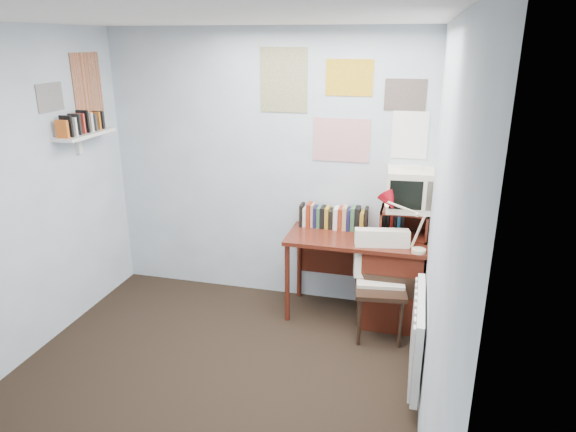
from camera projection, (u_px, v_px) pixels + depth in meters
name	position (u px, v px, depth m)	size (l,w,h in m)	color
ground	(195.00, 403.00, 3.55)	(3.50, 3.50, 0.00)	black
back_wall	(265.00, 169.00, 4.75)	(3.00, 0.02, 2.50)	silver
right_wall	(436.00, 259.00, 2.80)	(0.02, 3.50, 2.50)	silver
ceiling	(168.00, 16.00, 2.74)	(3.00, 3.50, 0.02)	white
desk	(386.00, 277.00, 4.50)	(1.20, 0.55, 0.76)	#521E12
desk_chair	(380.00, 289.00, 4.22)	(0.45, 0.43, 0.87)	black
desk_lamp	(421.00, 229.00, 4.06)	(0.29, 0.25, 0.41)	#A80B18
tv_riser	(404.00, 223.00, 4.42)	(0.40, 0.30, 0.25)	#521E12
crt_tv	(411.00, 188.00, 4.33)	(0.40, 0.37, 0.38)	beige
book_row	(333.00, 216.00, 4.64)	(0.60, 0.14, 0.22)	#521E12
radiator	(418.00, 336.00, 3.58)	(0.09, 0.80, 0.60)	white
wall_shelf	(85.00, 134.00, 4.36)	(0.20, 0.62, 0.24)	white
posters_back	(342.00, 105.00, 4.39)	(1.20, 0.01, 0.90)	white
posters_left	(69.00, 88.00, 4.26)	(0.01, 0.70, 0.60)	white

